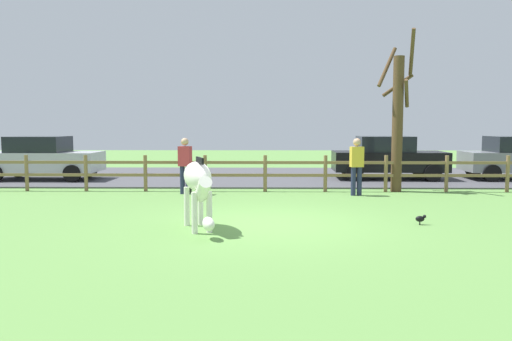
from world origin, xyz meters
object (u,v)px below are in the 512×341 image
at_px(parked_car_silver, 42,158).
at_px(visitor_left_of_tree, 357,164).
at_px(crow_on_grass, 421,219).
at_px(zebra, 198,182).
at_px(bare_tree, 398,118).
at_px(visitor_right_of_tree, 185,163).
at_px(parked_car_black, 388,157).

xyz_separation_m(parked_car_silver, visitor_left_of_tree, (10.64, -3.59, 0.06)).
bearing_deg(crow_on_grass, visitor_left_of_tree, 97.09).
height_order(zebra, visitor_left_of_tree, visitor_left_of_tree).
bearing_deg(crow_on_grass, zebra, -172.68).
distance_m(bare_tree, visitor_left_of_tree, 2.12).
xyz_separation_m(zebra, parked_car_silver, (-6.74, 8.41, -0.08)).
distance_m(bare_tree, parked_car_silver, 12.39).
bearing_deg(bare_tree, visitor_right_of_tree, -173.57).
relative_size(zebra, crow_on_grass, 8.69).
bearing_deg(zebra, crow_on_grass, 7.32).
bearing_deg(parked_car_silver, zebra, -51.28).
xyz_separation_m(bare_tree, parked_car_silver, (-12.02, 2.67, -1.39)).
relative_size(crow_on_grass, visitor_left_of_tree, 0.13).
height_order(zebra, visitor_right_of_tree, visitor_right_of_tree).
bearing_deg(parked_car_silver, parked_car_black, 1.93).
xyz_separation_m(crow_on_grass, visitor_left_of_tree, (-0.53, 4.26, 0.78)).
bearing_deg(parked_car_black, visitor_left_of_tree, -114.89).
distance_m(zebra, crow_on_grass, 4.54).
height_order(bare_tree, visitor_right_of_tree, bare_tree).
height_order(crow_on_grass, visitor_left_of_tree, visitor_left_of_tree).
height_order(crow_on_grass, visitor_right_of_tree, visitor_right_of_tree).
relative_size(parked_car_silver, visitor_left_of_tree, 2.44).
bearing_deg(visitor_left_of_tree, visitor_right_of_tree, 177.60).
height_order(parked_car_black, visitor_right_of_tree, visitor_right_of_tree).
bearing_deg(parked_car_black, bare_tree, -98.85).
xyz_separation_m(bare_tree, crow_on_grass, (-0.85, -5.18, -2.11)).
height_order(bare_tree, parked_car_silver, bare_tree).
bearing_deg(visitor_left_of_tree, parked_car_black, 65.11).
height_order(parked_car_black, parked_car_silver, same).
distance_m(bare_tree, zebra, 7.91).
bearing_deg(visitor_right_of_tree, parked_car_silver, 149.30).
height_order(crow_on_grass, parked_car_black, parked_car_black).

